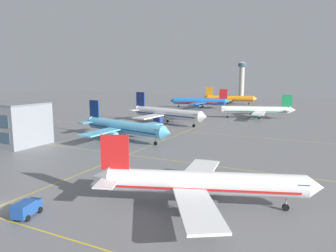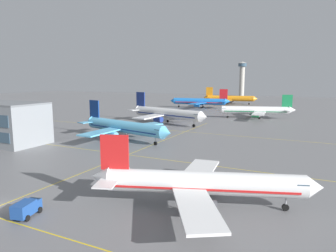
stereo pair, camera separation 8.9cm
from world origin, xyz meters
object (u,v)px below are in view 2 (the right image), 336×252
(airliner_far_right_stand, at_px, (200,101))
(control_tower, at_px, (242,76))
(airliner_second_row, at_px, (123,127))
(airliner_far_left_stand, at_px, (256,110))
(service_truck_red_van, at_px, (27,208))
(airliner_front_gate, at_px, (201,183))
(airliner_distant_taxiway, at_px, (230,98))
(airliner_third_row, at_px, (166,113))

(airliner_far_right_stand, bearing_deg, control_tower, 92.73)
(airliner_second_row, height_order, airliner_far_left_stand, airliner_second_row)
(airliner_far_right_stand, distance_m, service_truck_red_van, 153.95)
(service_truck_red_van, bearing_deg, airliner_front_gate, 33.76)
(airliner_far_right_stand, xyz_separation_m, airliner_distant_taxiway, (8.77, 36.48, 0.01))
(airliner_second_row, xyz_separation_m, airliner_distant_taxiway, (-4.77, 138.53, 0.21))
(airliner_far_left_stand, bearing_deg, airliner_distant_taxiway, 113.44)
(airliner_front_gate, distance_m, airliner_distant_taxiway, 179.13)
(airliner_third_row, bearing_deg, airliner_far_right_stand, 98.88)
(airliner_front_gate, relative_size, airliner_third_row, 0.82)
(airliner_third_row, relative_size, control_tower, 1.11)
(airliner_second_row, distance_m, airliner_third_row, 34.69)
(airliner_front_gate, relative_size, airliner_far_right_stand, 0.84)
(airliner_far_left_stand, bearing_deg, airliner_far_right_stand, 138.38)
(airliner_distant_taxiway, bearing_deg, airliner_third_row, -89.02)
(airliner_third_row, distance_m, service_truck_red_van, 85.82)
(airliner_front_gate, bearing_deg, airliner_third_row, 119.95)
(airliner_far_right_stand, distance_m, airliner_distant_taxiway, 37.52)
(airliner_third_row, bearing_deg, airliner_front_gate, -60.05)
(airliner_second_row, bearing_deg, airliner_front_gate, -43.55)
(airliner_front_gate, height_order, airliner_far_left_stand, airliner_far_left_stand)
(airliner_second_row, distance_m, service_truck_red_van, 51.88)
(control_tower, bearing_deg, airliner_far_right_stand, -87.27)
(service_truck_red_van, height_order, control_tower, control_tower)
(airliner_far_right_stand, bearing_deg, airliner_far_left_stand, -41.62)
(airliner_second_row, relative_size, airliner_far_right_stand, 0.94)
(airliner_distant_taxiway, bearing_deg, airliner_front_gate, -76.38)
(airliner_far_left_stand, xyz_separation_m, airliner_far_right_stand, (-39.99, 35.54, 0.28))
(airliner_second_row, relative_size, airliner_far_left_stand, 1.03)
(airliner_front_gate, bearing_deg, airliner_second_row, 136.45)
(service_truck_red_van, bearing_deg, airliner_third_row, 104.07)
(airliner_third_row, xyz_separation_m, airliner_far_right_stand, (-10.55, 67.50, -0.17))
(airliner_distant_taxiway, xyz_separation_m, control_tower, (-15.55, 105.84, 16.41))
(airliner_third_row, relative_size, airliner_far_left_stand, 1.13)
(airliner_second_row, distance_m, control_tower, 245.78)
(airliner_distant_taxiway, height_order, service_truck_red_van, airliner_distant_taxiway)
(airliner_far_left_stand, bearing_deg, airliner_front_gate, -83.87)
(service_truck_red_van, bearing_deg, airliner_far_right_stand, 101.77)
(airliner_front_gate, relative_size, airliner_distant_taxiway, 0.84)
(airliner_far_left_stand, relative_size, service_truck_red_van, 7.74)
(airliner_second_row, bearing_deg, control_tower, 94.75)
(airliner_front_gate, xyz_separation_m, control_tower, (-57.73, 279.94, 16.95))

